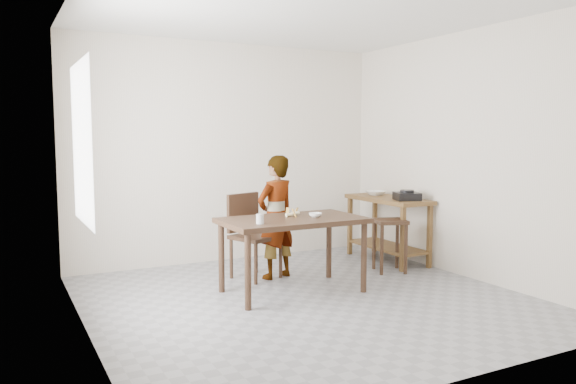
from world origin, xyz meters
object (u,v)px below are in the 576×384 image
dining_chair (256,237)px  dining_table (293,255)px  child (276,217)px  stool (390,246)px  prep_counter (388,229)px

dining_chair → dining_table: bearing=-102.1°
dining_table → child: 0.67m
dining_table → stool: 1.42m
prep_counter → dining_chair: bearing=-179.3°
child → dining_chair: 0.31m
child → prep_counter: bearing=167.1°
dining_chair → prep_counter: bearing=-19.4°
prep_counter → stool: 0.57m
dining_chair → stool: size_ratio=1.53×
dining_table → stool: dining_table is taller
child → dining_chair: child is taller
dining_table → prep_counter: bearing=22.1°
dining_table → child: bearing=79.7°
prep_counter → dining_chair: 1.82m
child → stool: 1.38m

